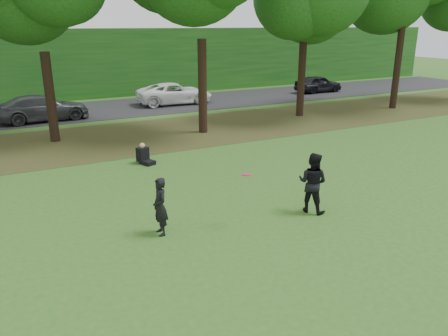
# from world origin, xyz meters

# --- Properties ---
(ground) EXTENTS (120.00, 120.00, 0.00)m
(ground) POSITION_xyz_m (0.00, 0.00, 0.00)
(ground) COLOR #28581B
(ground) RESTS_ON ground
(leaf_litter) EXTENTS (60.00, 7.00, 0.01)m
(leaf_litter) POSITION_xyz_m (0.00, 13.00, 0.01)
(leaf_litter) COLOR #49331A
(leaf_litter) RESTS_ON ground
(street) EXTENTS (70.00, 7.00, 0.02)m
(street) POSITION_xyz_m (0.00, 21.00, 0.01)
(street) COLOR black
(street) RESTS_ON ground
(far_hedge) EXTENTS (70.00, 3.00, 5.00)m
(far_hedge) POSITION_xyz_m (0.00, 27.00, 2.50)
(far_hedge) COLOR #174D16
(far_hedge) RESTS_ON ground
(player_left) EXTENTS (0.38, 0.57, 1.56)m
(player_left) POSITION_xyz_m (-1.80, 2.38, 0.78)
(player_left) COLOR black
(player_left) RESTS_ON ground
(player_right) EXTENTS (1.03, 1.10, 1.80)m
(player_right) POSITION_xyz_m (2.65, 1.75, 0.90)
(player_right) COLOR black
(player_right) RESTS_ON ground
(parked_cars) EXTENTS (41.60, 4.30, 1.46)m
(parked_cars) POSITION_xyz_m (0.12, 20.16, 0.72)
(parked_cars) COLOR black
(parked_cars) RESTS_ON street
(frisbee) EXTENTS (0.31, 0.31, 0.08)m
(frisbee) POSITION_xyz_m (0.43, 1.79, 1.48)
(frisbee) COLOR #DF125B
(frisbee) RESTS_ON ground
(seated_person) EXTENTS (0.66, 0.83, 0.83)m
(seated_person) POSITION_xyz_m (-0.31, 8.56, 0.31)
(seated_person) COLOR black
(seated_person) RESTS_ON ground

